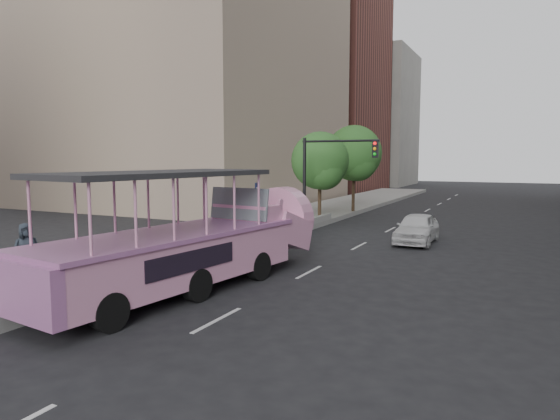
% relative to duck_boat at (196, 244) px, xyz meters
% --- Properties ---
extents(ground, '(160.00, 160.00, 0.00)m').
position_rel_duck_boat_xyz_m(ground, '(1.47, -0.56, -1.38)').
color(ground, black).
extents(sidewalk, '(5.50, 80.00, 0.30)m').
position_rel_duck_boat_xyz_m(sidewalk, '(-4.28, 9.44, -1.23)').
color(sidewalk, gray).
rests_on(sidewalk, ground).
extents(kerb_wall, '(0.24, 30.00, 0.36)m').
position_rel_duck_boat_xyz_m(kerb_wall, '(-1.65, 1.44, -0.90)').
color(kerb_wall, gray).
rests_on(kerb_wall, sidewalk).
extents(guardrail, '(0.07, 22.00, 0.71)m').
position_rel_duck_boat_xyz_m(guardrail, '(-1.65, 1.44, -0.24)').
color(guardrail, '#BCBCC1').
rests_on(guardrail, kerb_wall).
extents(duck_boat, '(4.07, 11.48, 3.73)m').
position_rel_duck_boat_xyz_m(duck_boat, '(0.00, 0.00, 0.00)').
color(duck_boat, black).
rests_on(duck_boat, ground).
extents(car, '(1.78, 4.30, 1.46)m').
position_rel_duck_boat_xyz_m(car, '(4.71, 11.52, -0.66)').
color(car, silver).
rests_on(car, ground).
extents(pedestrian_far, '(0.85, 1.01, 1.76)m').
position_rel_duck_boat_xyz_m(pedestrian_far, '(-4.88, -2.41, -0.20)').
color(pedestrian_far, '#242B35').
rests_on(pedestrian_far, sidewalk).
extents(parking_sign, '(0.22, 0.65, 3.01)m').
position_rel_duck_boat_xyz_m(parking_sign, '(-1.53, 6.78, 0.48)').
color(parking_sign, black).
rests_on(parking_sign, ground).
extents(traffic_signal, '(4.20, 0.32, 5.20)m').
position_rel_duck_boat_xyz_m(traffic_signal, '(-0.24, 11.94, 2.11)').
color(traffic_signal, black).
rests_on(traffic_signal, ground).
extents(street_tree_near, '(3.52, 3.52, 5.72)m').
position_rel_duck_boat_xyz_m(street_tree_near, '(-1.84, 15.37, 2.44)').
color(street_tree_near, '#352318').
rests_on(street_tree_near, ground).
extents(street_tree_far, '(3.97, 3.97, 6.45)m').
position_rel_duck_boat_xyz_m(street_tree_far, '(-1.63, 21.37, 2.92)').
color(street_tree_far, '#352318').
rests_on(street_tree_far, ground).
extents(midrise_brick, '(18.00, 16.00, 26.00)m').
position_rel_duck_boat_xyz_m(midrise_brick, '(-16.53, 47.44, 11.62)').
color(midrise_brick, brown).
rests_on(midrise_brick, ground).
extents(midrise_stone_b, '(16.00, 14.00, 20.00)m').
position_rel_duck_boat_xyz_m(midrise_stone_b, '(-14.53, 63.44, 8.62)').
color(midrise_stone_b, gray).
rests_on(midrise_stone_b, ground).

